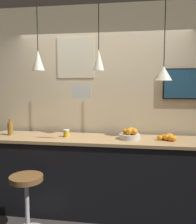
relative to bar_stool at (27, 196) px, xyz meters
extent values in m
cube|color=beige|center=(0.73, 1.10, 0.98)|extent=(8.00, 0.06, 2.90)
cube|color=black|center=(0.73, 0.66, 0.03)|extent=(3.05, 0.62, 1.00)
cube|color=tan|center=(0.73, 0.66, 0.55)|extent=(3.09, 0.66, 0.04)
cylinder|color=#B7B7BC|center=(0.00, 0.00, -0.13)|extent=(0.05, 0.05, 0.63)
cylinder|color=brown|center=(0.00, 0.00, 0.22)|extent=(0.38, 0.38, 0.06)
cylinder|color=beige|center=(1.15, 0.66, 0.60)|extent=(0.27, 0.27, 0.07)
sphere|color=orange|center=(1.21, 0.60, 0.68)|extent=(0.08, 0.08, 0.08)
sphere|color=orange|center=(1.14, 0.60, 0.68)|extent=(0.09, 0.09, 0.09)
sphere|color=orange|center=(1.17, 0.66, 0.67)|extent=(0.07, 0.07, 0.07)
sphere|color=orange|center=(1.09, 0.65, 0.67)|extent=(0.07, 0.07, 0.07)
sphere|color=orange|center=(1.17, 0.71, 0.68)|extent=(0.08, 0.08, 0.08)
sphere|color=orange|center=(1.53, 0.64, 0.61)|extent=(0.07, 0.07, 0.07)
sphere|color=orange|center=(1.69, 0.59, 0.61)|extent=(0.07, 0.07, 0.07)
sphere|color=orange|center=(1.67, 0.61, 0.61)|extent=(0.08, 0.08, 0.08)
sphere|color=orange|center=(1.63, 0.67, 0.61)|extent=(0.07, 0.07, 0.07)
sphere|color=orange|center=(1.71, 0.63, 0.61)|extent=(0.07, 0.07, 0.07)
sphere|color=orange|center=(1.65, 0.67, 0.61)|extent=(0.09, 0.09, 0.09)
sphere|color=orange|center=(1.62, 0.63, 0.61)|extent=(0.08, 0.08, 0.08)
sphere|color=orange|center=(1.65, 0.67, 0.61)|extent=(0.09, 0.09, 0.09)
sphere|color=orange|center=(1.69, 0.75, 0.61)|extent=(0.07, 0.07, 0.07)
sphere|color=orange|center=(1.59, 0.68, 0.61)|extent=(0.07, 0.07, 0.07)
cylinder|color=olive|center=(-0.53, 0.66, 0.66)|extent=(0.07, 0.07, 0.18)
cylinder|color=olive|center=(-0.53, 0.66, 0.78)|extent=(0.03, 0.03, 0.05)
cylinder|color=gold|center=(0.29, 0.66, 0.62)|extent=(0.08, 0.08, 0.09)
cylinder|color=white|center=(0.29, 0.66, 0.67)|extent=(0.08, 0.08, 0.01)
cylinder|color=black|center=(-0.11, 0.71, 2.04)|extent=(0.01, 0.01, 0.59)
cone|color=beige|center=(-0.11, 0.71, 1.61)|extent=(0.17, 0.17, 0.27)
sphere|color=#F9EFCC|center=(-0.11, 0.71, 1.49)|extent=(0.04, 0.04, 0.04)
cylinder|color=black|center=(0.73, 0.71, 2.04)|extent=(0.01, 0.01, 0.59)
cone|color=beige|center=(0.73, 0.71, 1.60)|extent=(0.15, 0.15, 0.28)
sphere|color=#F9EFCC|center=(0.73, 0.71, 1.49)|extent=(0.04, 0.04, 0.04)
cylinder|color=black|center=(1.57, 0.71, 1.92)|extent=(0.01, 0.01, 0.82)
cone|color=beige|center=(1.57, 0.71, 1.42)|extent=(0.22, 0.22, 0.18)
sphere|color=#F9EFCC|center=(1.57, 0.71, 1.35)|extent=(0.04, 0.04, 0.04)
cube|color=black|center=(1.99, 1.05, 1.29)|extent=(0.79, 0.04, 0.43)
cube|color=navy|center=(1.99, 1.03, 1.29)|extent=(0.76, 0.01, 0.40)
cube|color=white|center=(0.56, 0.41, 1.20)|extent=(0.24, 0.01, 0.17)
cube|color=beige|center=(0.33, 1.06, 1.68)|extent=(0.56, 0.01, 0.59)
camera|label=1|loc=(1.23, -2.59, 1.28)|focal=40.00mm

